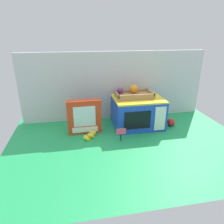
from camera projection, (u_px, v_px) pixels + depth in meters
The scene contains 8 objects.
ground_plane at pixel (121, 127), 1.69m from camera, with size 1.70×1.70×0.00m, color #219E54.
display_back_panel at pixel (115, 86), 1.79m from camera, with size 1.61×0.03×0.59m, color silver.
toy_microwave at pixel (138, 112), 1.68m from camera, with size 0.39×0.31×0.24m.
food_groups_crate at pixel (133, 94), 1.66m from camera, with size 0.29×0.17×0.09m.
cookie_set_box at pixel (84, 117), 1.56m from camera, with size 0.26×0.06×0.27m.
price_sign at pixel (121, 133), 1.45m from camera, with size 0.07×0.01×0.10m.
loose_toy_banana at pixel (90, 136), 1.52m from camera, with size 0.10×0.12×0.03m.
loose_toy_apple at pixel (171, 122), 1.71m from camera, with size 0.06×0.06×0.06m, color red.
Camera 1 is at (-0.35, -1.48, 0.73)m, focal length 32.65 mm.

